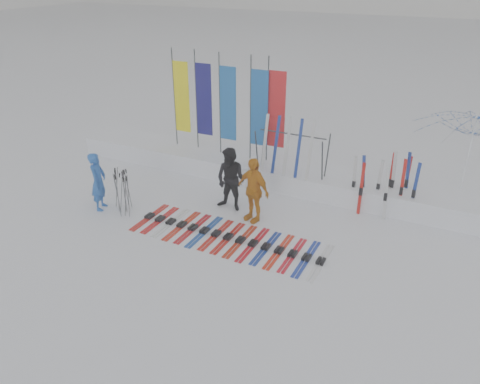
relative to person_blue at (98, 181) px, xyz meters
The scene contains 11 objects.
ground 3.88m from the person_blue, 12.09° to the right, with size 120.00×120.00×0.00m, color white.
snow_bank 5.34m from the person_blue, 45.70° to the left, with size 14.00×1.60×0.60m, color white.
person_blue is the anchor object (origin of this frame).
person_black 3.61m from the person_blue, 26.07° to the left, with size 0.86×0.67×1.77m, color black.
person_yellow 4.25m from the person_blue, 17.70° to the left, with size 1.03×0.43×1.76m, color orange.
tent_canopy 9.90m from the person_blue, 26.35° to the left, with size 3.05×3.11×2.80m, color white.
ski_row 4.00m from the person_blue, ahead, with size 4.95×1.69×0.07m.
pole_cluster 0.74m from the person_blue, 10.18° to the left, with size 0.74×0.59×1.24m.
feather_flags 4.61m from the person_blue, 63.91° to the left, with size 3.90×0.15×3.20m.
ski_rack 5.51m from the person_blue, 38.42° to the left, with size 2.04×0.80×1.23m.
upright_skis 7.85m from the person_blue, 25.54° to the left, with size 1.66×1.20×1.68m.
Camera 1 is at (4.89, -7.83, 6.15)m, focal length 35.00 mm.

